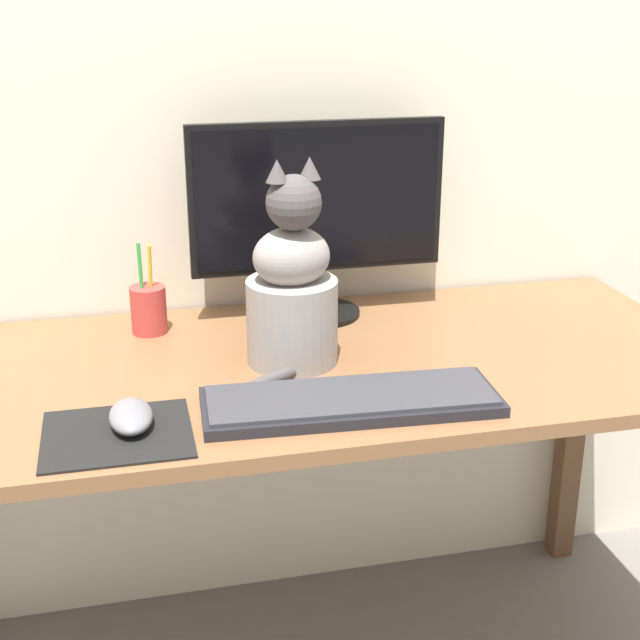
{
  "coord_description": "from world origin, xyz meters",
  "views": [
    {
      "loc": [
        -0.3,
        -1.41,
        1.32
      ],
      "look_at": [
        0.01,
        -0.1,
        0.82
      ],
      "focal_mm": 50.0,
      "sensor_mm": 36.0,
      "label": 1
    }
  ],
  "objects_px": {
    "pen_cup": "(149,309)",
    "computer_mouse_left": "(131,416)",
    "cat": "(292,289)",
    "keyboard": "(351,401)",
    "monitor": "(318,210)"
  },
  "relations": [
    {
      "from": "pen_cup",
      "to": "computer_mouse_left",
      "type": "bearing_deg",
      "value": -96.94
    },
    {
      "from": "computer_mouse_left",
      "to": "pen_cup",
      "type": "bearing_deg",
      "value": 83.06
    },
    {
      "from": "cat",
      "to": "keyboard",
      "type": "bearing_deg",
      "value": -88.31
    },
    {
      "from": "keyboard",
      "to": "pen_cup",
      "type": "bearing_deg",
      "value": 129.0
    },
    {
      "from": "keyboard",
      "to": "cat",
      "type": "relative_size",
      "value": 1.31
    },
    {
      "from": "monitor",
      "to": "cat",
      "type": "bearing_deg",
      "value": -113.41
    },
    {
      "from": "keyboard",
      "to": "cat",
      "type": "height_order",
      "value": "cat"
    },
    {
      "from": "keyboard",
      "to": "cat",
      "type": "bearing_deg",
      "value": 107.84
    },
    {
      "from": "keyboard",
      "to": "computer_mouse_left",
      "type": "bearing_deg",
      "value": -177.71
    },
    {
      "from": "keyboard",
      "to": "pen_cup",
      "type": "distance_m",
      "value": 0.5
    },
    {
      "from": "monitor",
      "to": "keyboard",
      "type": "relative_size",
      "value": 1.05
    },
    {
      "from": "monitor",
      "to": "pen_cup",
      "type": "distance_m",
      "value": 0.37
    },
    {
      "from": "monitor",
      "to": "keyboard",
      "type": "height_order",
      "value": "monitor"
    },
    {
      "from": "cat",
      "to": "computer_mouse_left",
      "type": "bearing_deg",
      "value": -158.73
    },
    {
      "from": "monitor",
      "to": "keyboard",
      "type": "distance_m",
      "value": 0.47
    }
  ]
}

